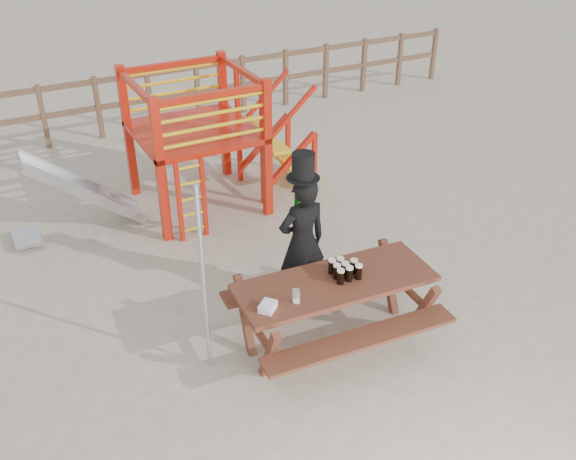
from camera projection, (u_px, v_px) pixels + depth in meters
The scene contains 10 objects.
ground at pixel (298, 339), 7.29m from camera, with size 60.00×60.00×0.00m, color #C1B396.
back_fence at pixel (123, 97), 12.24m from camera, with size 15.09×0.09×1.20m.
playground_fort at pixel (191, 141), 9.51m from camera, with size 4.71×1.84×2.10m.
picnic_table at pixel (334, 303), 6.99m from camera, with size 2.25×1.63×0.83m.
man_with_hat at pixel (302, 239), 7.47m from camera, with size 0.61×0.40×1.97m.
metal_pole at pixel (204, 282), 6.36m from camera, with size 0.05×0.05×2.18m, color #B2B2B7.
parasol_base at pixel (377, 277), 8.25m from camera, with size 0.50×0.50×0.21m.
paper_bag at pixel (268, 307), 6.37m from camera, with size 0.18×0.14×0.08m, color white.
stout_pints at pixel (344, 270), 6.85m from camera, with size 0.31×0.30×0.17m.
empty_glasses at pixel (296, 297), 6.47m from camera, with size 0.08×0.08×0.15m.
Camera 1 is at (-2.73, -4.93, 4.78)m, focal length 40.00 mm.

